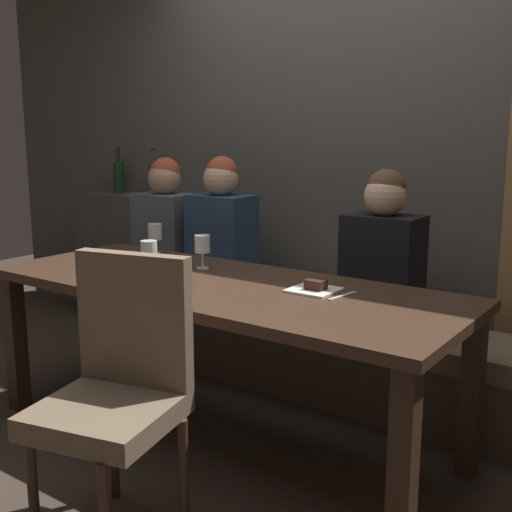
{
  "coord_description": "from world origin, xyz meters",
  "views": [
    {
      "loc": [
        1.74,
        -2.14,
        1.41
      ],
      "look_at": [
        0.08,
        0.17,
        0.84
      ],
      "focal_mm": 44.93,
      "sensor_mm": 36.0,
      "label": 1
    }
  ],
  "objects_px": {
    "dessert_plate": "(314,288)",
    "wine_glass_end_left": "(202,245)",
    "diner_bearded": "(222,231)",
    "chair_near_side": "(119,378)",
    "fork_on_table": "(342,296)",
    "wine_glass_near_left": "(149,251)",
    "wine_bottle_dark_red": "(119,176)",
    "banquette_bench": "(300,349)",
    "dining_table": "(219,301)",
    "diner_far_end": "(383,254)",
    "diner_redhead": "(166,226)",
    "wine_bottle_pale_label": "(154,179)",
    "wine_glass_near_right": "(155,232)"
  },
  "relations": [
    {
      "from": "dessert_plate",
      "to": "diner_bearded",
      "type": "bearing_deg",
      "value": 148.67
    },
    {
      "from": "chair_near_side",
      "to": "wine_glass_near_right",
      "type": "xyz_separation_m",
      "value": [
        -0.83,
        1.04,
        0.3
      ]
    },
    {
      "from": "wine_bottle_dark_red",
      "to": "dining_table",
      "type": "bearing_deg",
      "value": -30.8
    },
    {
      "from": "banquette_bench",
      "to": "wine_glass_end_left",
      "type": "relative_size",
      "value": 15.24
    },
    {
      "from": "dining_table",
      "to": "diner_far_end",
      "type": "bearing_deg",
      "value": 54.77
    },
    {
      "from": "wine_bottle_pale_label",
      "to": "dessert_plate",
      "type": "height_order",
      "value": "wine_bottle_pale_label"
    },
    {
      "from": "diner_redhead",
      "to": "diner_bearded",
      "type": "relative_size",
      "value": 0.98
    },
    {
      "from": "wine_glass_near_left",
      "to": "fork_on_table",
      "type": "xyz_separation_m",
      "value": [
        0.9,
        0.18,
        -0.11
      ]
    },
    {
      "from": "dining_table",
      "to": "banquette_bench",
      "type": "relative_size",
      "value": 0.88
    },
    {
      "from": "diner_bearded",
      "to": "dessert_plate",
      "type": "height_order",
      "value": "diner_bearded"
    },
    {
      "from": "diner_bearded",
      "to": "chair_near_side",
      "type": "bearing_deg",
      "value": -64.66
    },
    {
      "from": "dining_table",
      "to": "diner_redhead",
      "type": "height_order",
      "value": "diner_redhead"
    },
    {
      "from": "diner_redhead",
      "to": "wine_glass_near_left",
      "type": "distance_m",
      "value": 1.01
    },
    {
      "from": "dining_table",
      "to": "diner_bearded",
      "type": "relative_size",
      "value": 2.73
    },
    {
      "from": "dessert_plate",
      "to": "fork_on_table",
      "type": "distance_m",
      "value": 0.14
    },
    {
      "from": "dessert_plate",
      "to": "wine_bottle_dark_red",
      "type": "bearing_deg",
      "value": 156.66
    },
    {
      "from": "dining_table",
      "to": "diner_bearded",
      "type": "bearing_deg",
      "value": 127.7
    },
    {
      "from": "dining_table",
      "to": "wine_bottle_pale_label",
      "type": "xyz_separation_m",
      "value": [
        -1.39,
        1.03,
        0.42
      ]
    },
    {
      "from": "banquette_bench",
      "to": "diner_redhead",
      "type": "distance_m",
      "value": 1.14
    },
    {
      "from": "wine_glass_end_left",
      "to": "diner_bearded",
      "type": "bearing_deg",
      "value": 119.65
    },
    {
      "from": "fork_on_table",
      "to": "chair_near_side",
      "type": "bearing_deg",
      "value": -108.74
    },
    {
      "from": "diner_redhead",
      "to": "wine_glass_near_right",
      "type": "height_order",
      "value": "diner_redhead"
    },
    {
      "from": "dining_table",
      "to": "wine_glass_end_left",
      "type": "relative_size",
      "value": 13.41
    },
    {
      "from": "chair_near_side",
      "to": "fork_on_table",
      "type": "xyz_separation_m",
      "value": [
        0.43,
        0.82,
        0.18
      ]
    },
    {
      "from": "banquette_bench",
      "to": "dessert_plate",
      "type": "xyz_separation_m",
      "value": [
        0.43,
        -0.59,
        0.53
      ]
    },
    {
      "from": "dining_table",
      "to": "wine_bottle_dark_red",
      "type": "bearing_deg",
      "value": 149.2
    },
    {
      "from": "diner_redhead",
      "to": "fork_on_table",
      "type": "height_order",
      "value": "diner_redhead"
    },
    {
      "from": "dining_table",
      "to": "diner_far_end",
      "type": "relative_size",
      "value": 2.85
    },
    {
      "from": "chair_near_side",
      "to": "wine_bottle_dark_red",
      "type": "xyz_separation_m",
      "value": [
        -1.9,
        1.77,
        0.51
      ]
    },
    {
      "from": "dessert_plate",
      "to": "dining_table",
      "type": "bearing_deg",
      "value": -166.19
    },
    {
      "from": "wine_glass_end_left",
      "to": "wine_glass_near_left",
      "type": "height_order",
      "value": "same"
    },
    {
      "from": "wine_bottle_dark_red",
      "to": "wine_glass_end_left",
      "type": "height_order",
      "value": "wine_bottle_dark_red"
    },
    {
      "from": "diner_redhead",
      "to": "chair_near_side",
      "type": "bearing_deg",
      "value": -51.97
    },
    {
      "from": "wine_bottle_pale_label",
      "to": "wine_glass_near_left",
      "type": "height_order",
      "value": "wine_bottle_pale_label"
    },
    {
      "from": "diner_redhead",
      "to": "wine_bottle_dark_red",
      "type": "xyz_separation_m",
      "value": [
        -0.79,
        0.36,
        0.25
      ]
    },
    {
      "from": "wine_bottle_dark_red",
      "to": "wine_bottle_pale_label",
      "type": "bearing_deg",
      "value": -2.62
    },
    {
      "from": "dining_table",
      "to": "wine_glass_near_right",
      "type": "relative_size",
      "value": 13.41
    },
    {
      "from": "wine_glass_end_left",
      "to": "wine_glass_near_right",
      "type": "distance_m",
      "value": 0.47
    },
    {
      "from": "chair_near_side",
      "to": "wine_bottle_pale_label",
      "type": "distance_m",
      "value": 2.38
    },
    {
      "from": "fork_on_table",
      "to": "wine_glass_near_left",
      "type": "bearing_deg",
      "value": -159.68
    },
    {
      "from": "wine_glass_near_left",
      "to": "wine_glass_near_right",
      "type": "relative_size",
      "value": 1.0
    },
    {
      "from": "diner_redhead",
      "to": "wine_glass_near_left",
      "type": "bearing_deg",
      "value": -50.89
    },
    {
      "from": "diner_far_end",
      "to": "wine_glass_near_right",
      "type": "height_order",
      "value": "diner_far_end"
    },
    {
      "from": "wine_bottle_dark_red",
      "to": "wine_bottle_pale_label",
      "type": "relative_size",
      "value": 1.0
    },
    {
      "from": "dessert_plate",
      "to": "wine_glass_end_left",
      "type": "bearing_deg",
      "value": 173.89
    },
    {
      "from": "wine_bottle_pale_label",
      "to": "wine_glass_near_left",
      "type": "xyz_separation_m",
      "value": [
        1.06,
        -1.12,
        -0.21
      ]
    },
    {
      "from": "wine_glass_near_right",
      "to": "diner_redhead",
      "type": "bearing_deg",
      "value": 126.39
    },
    {
      "from": "dining_table",
      "to": "dessert_plate",
      "type": "distance_m",
      "value": 0.45
    },
    {
      "from": "wine_bottle_dark_red",
      "to": "wine_glass_near_left",
      "type": "bearing_deg",
      "value": -38.63
    },
    {
      "from": "wine_glass_near_right",
      "to": "fork_on_table",
      "type": "xyz_separation_m",
      "value": [
        1.26,
        -0.22,
        -0.11
      ]
    }
  ]
}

